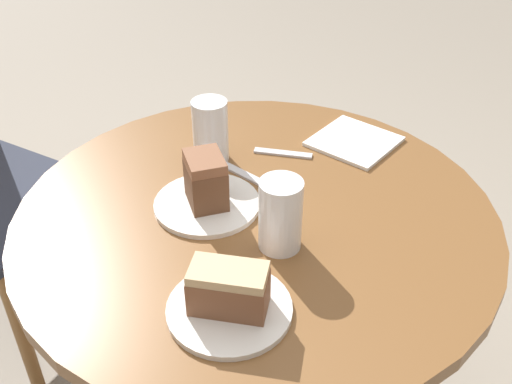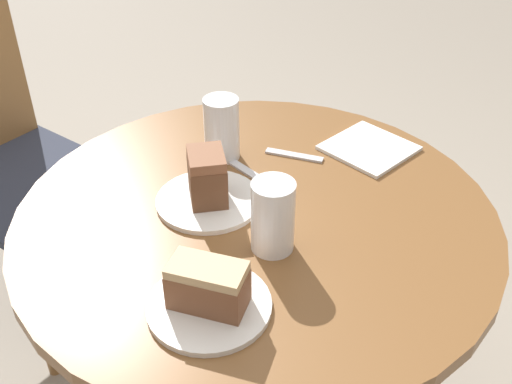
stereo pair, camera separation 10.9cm
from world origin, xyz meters
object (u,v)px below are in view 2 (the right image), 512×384
at_px(chair, 8,161).
at_px(cake_slice_near, 207,177).
at_px(glass_lemonade, 273,219).
at_px(cake_slice_far, 208,285).
at_px(plate_far, 209,306).
at_px(plate_near, 209,200).
at_px(glass_water, 222,132).

bearing_deg(chair, cake_slice_near, -93.84).
height_order(chair, glass_lemonade, chair).
bearing_deg(cake_slice_far, cake_slice_near, 49.50).
bearing_deg(plate_far, cake_slice_near, 49.50).
bearing_deg(plate_far, chair, 84.16).
bearing_deg(chair, plate_far, -104.90).
height_order(plate_near, cake_slice_near, cake_slice_near).
xyz_separation_m(chair, glass_lemonade, (0.07, -0.98, 0.30)).
relative_size(cake_slice_near, cake_slice_far, 0.82).
bearing_deg(cake_slice_near, plate_far, -130.50).
relative_size(cake_slice_near, glass_lemonade, 0.82).
distance_m(chair, plate_near, 0.84).
relative_size(plate_far, cake_slice_far, 1.46).
bearing_deg(plate_near, plate_far, -130.50).
distance_m(chair, plate_far, 1.04).
xyz_separation_m(plate_near, cake_slice_near, (-0.00, 0.00, 0.05)).
bearing_deg(plate_near, glass_water, 39.03).
relative_size(plate_near, plate_far, 1.04).
bearing_deg(plate_near, cake_slice_far, -130.50).
xyz_separation_m(chair, glass_water, (0.20, -0.70, 0.30)).
distance_m(plate_near, cake_slice_far, 0.28).
distance_m(plate_far, glass_lemonade, 0.18).
distance_m(plate_near, cake_slice_near, 0.05).
bearing_deg(glass_lemonade, glass_water, 64.10).
bearing_deg(glass_lemonade, chair, 93.98).
bearing_deg(cake_slice_near, cake_slice_far, -130.50).
xyz_separation_m(plate_near, glass_water, (0.13, 0.11, 0.05)).
bearing_deg(plate_far, cake_slice_far, 0.00).
height_order(chair, cake_slice_far, chair).
relative_size(glass_lemonade, glass_water, 0.98).
bearing_deg(glass_water, cake_slice_near, -140.97).
xyz_separation_m(plate_far, glass_water, (0.31, 0.31, 0.05)).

